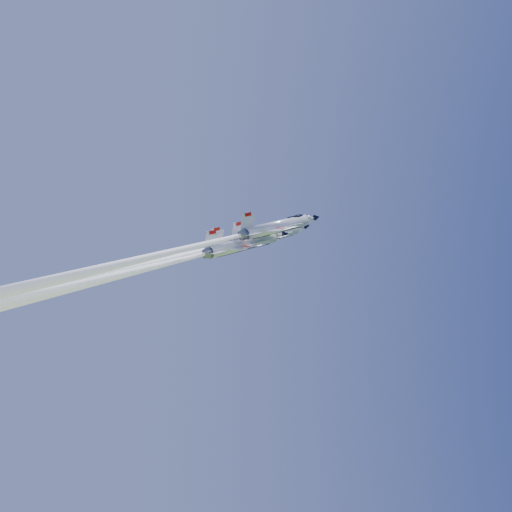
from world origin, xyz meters
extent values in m
cylinder|color=white|center=(2.95, 3.59, 103.48)|extent=(6.12, 6.86, 13.33)
cone|color=white|center=(9.99, 5.81, 106.28)|extent=(3.30, 3.30, 3.43)
cone|color=black|center=(11.62, 6.32, 106.94)|extent=(1.66, 1.66, 1.72)
cone|color=slate|center=(-3.54, 1.54, 100.90)|extent=(2.98, 2.90, 2.32)
ellipsoid|color=black|center=(7.31, 4.77, 106.00)|extent=(3.59, 2.37, 2.38)
cube|color=black|center=(5.75, 4.21, 105.67)|extent=(1.25, 0.63, 0.78)
cube|color=white|center=(1.83, 3.30, 102.76)|extent=(7.86, 11.07, 4.03)
cube|color=white|center=(4.77, 5.63, 104.49)|extent=(3.74, 2.34, 1.68)
cube|color=white|center=(5.80, 3.12, 103.88)|extent=(3.74, 2.34, 1.68)
cube|color=white|center=(-2.57, 1.87, 101.17)|extent=(4.14, 6.04, 2.16)
cube|color=white|center=(-2.75, 1.37, 102.96)|extent=(3.30, 1.98, 4.01)
cube|color=#AF1208|center=(-2.84, 0.97, 104.44)|extent=(1.42, 0.76, 1.07)
cube|color=black|center=(3.22, 3.92, 102.55)|extent=(10.17, 3.72, 4.20)
sphere|color=white|center=(-3.79, 1.46, 100.80)|extent=(1.15, 1.14, 1.12)
cone|color=white|center=(-25.20, -5.30, 92.27)|extent=(15.07, 18.23, 45.22)
cylinder|color=white|center=(-1.07, 5.27, 102.87)|extent=(5.70, 6.40, 12.43)
cone|color=white|center=(5.49, 7.34, 105.48)|extent=(3.08, 3.07, 3.20)
cone|color=black|center=(7.01, 7.82, 106.09)|extent=(1.55, 1.55, 1.61)
cone|color=slate|center=(-7.12, 3.36, 100.46)|extent=(2.78, 2.70, 2.17)
ellipsoid|color=black|center=(2.99, 6.37, 105.22)|extent=(3.35, 2.21, 2.22)
cube|color=black|center=(1.54, 5.85, 104.90)|extent=(1.17, 0.59, 0.73)
cube|color=white|center=(-2.11, 5.00, 102.19)|extent=(7.32, 10.31, 3.75)
cube|color=white|center=(0.63, 7.17, 103.81)|extent=(3.48, 2.18, 1.57)
cube|color=white|center=(1.59, 4.84, 103.24)|extent=(3.48, 2.18, 1.57)
cube|color=white|center=(-6.21, 3.67, 100.71)|extent=(3.86, 5.63, 2.02)
cube|color=white|center=(-6.38, 3.20, 102.38)|extent=(3.07, 1.85, 3.74)
cube|color=#AF1208|center=(-6.46, 2.83, 103.76)|extent=(1.32, 0.70, 1.00)
cube|color=black|center=(-0.82, 5.58, 102.00)|extent=(9.48, 3.47, 3.92)
sphere|color=white|center=(-7.35, 3.29, 100.37)|extent=(1.07, 1.06, 1.04)
cone|color=white|center=(-30.55, -4.03, 91.13)|extent=(15.93, 19.37, 48.75)
cylinder|color=white|center=(2.46, -4.51, 102.49)|extent=(5.78, 6.48, 12.59)
cone|color=white|center=(9.10, -2.41, 105.14)|extent=(3.12, 3.12, 3.24)
cone|color=black|center=(10.65, -1.93, 105.75)|extent=(1.57, 1.57, 1.63)
cone|color=slate|center=(-3.67, -6.44, 100.05)|extent=(2.82, 2.74, 2.19)
ellipsoid|color=black|center=(6.57, -3.39, 104.87)|extent=(3.39, 2.24, 2.25)
cube|color=black|center=(5.10, -3.92, 104.55)|extent=(1.18, 0.60, 0.74)
cube|color=white|center=(1.40, -4.78, 101.81)|extent=(7.42, 10.45, 3.80)
cube|color=white|center=(4.18, -2.58, 103.45)|extent=(3.53, 2.21, 1.59)
cube|color=white|center=(5.15, -4.94, 102.87)|extent=(3.53, 2.21, 1.59)
cube|color=white|center=(-2.75, -6.13, 100.31)|extent=(3.91, 5.71, 2.04)
cube|color=white|center=(-2.92, -6.61, 102.00)|extent=(3.12, 1.87, 3.79)
cube|color=#AF1208|center=(-3.01, -6.98, 103.40)|extent=(1.34, 0.71, 1.01)
cube|color=black|center=(2.71, -4.19, 101.61)|extent=(9.61, 3.51, 3.97)
sphere|color=white|center=(-3.90, -6.52, 99.96)|extent=(1.09, 1.08, 1.06)
cone|color=white|center=(-23.67, -12.75, 92.09)|extent=(13.96, 16.88, 41.75)
cylinder|color=white|center=(-3.01, -3.14, 99.47)|extent=(5.85, 6.56, 12.74)
cone|color=white|center=(3.72, -1.02, 102.14)|extent=(3.15, 3.15, 3.28)
cone|color=black|center=(5.28, -0.53, 102.76)|extent=(1.59, 1.59, 1.65)
cone|color=slate|center=(-9.21, -5.10, 97.00)|extent=(2.85, 2.77, 2.22)
ellipsoid|color=black|center=(1.16, -2.01, 101.87)|extent=(3.43, 2.27, 2.27)
cube|color=black|center=(-0.33, -2.54, 101.55)|extent=(1.19, 0.61, 0.75)
cube|color=white|center=(-4.07, -3.41, 98.77)|extent=(7.50, 10.57, 3.85)
cube|color=white|center=(-1.27, -1.19, 100.43)|extent=(3.57, 2.24, 1.61)
cube|color=white|center=(-0.28, -3.58, 99.85)|extent=(3.57, 2.24, 1.61)
cube|color=white|center=(-8.28, -4.78, 97.26)|extent=(3.96, 5.78, 2.07)
cube|color=white|center=(-8.45, -5.26, 98.96)|extent=(3.15, 1.89, 3.83)
cube|color=#AF1208|center=(-8.54, -5.64, 100.38)|extent=(1.36, 0.72, 1.03)
cube|color=black|center=(-2.75, -2.82, 98.58)|extent=(9.72, 3.55, 4.01)
sphere|color=white|center=(-9.44, -5.17, 96.90)|extent=(1.10, 1.09, 1.07)
cone|color=white|center=(-25.38, -10.20, 90.56)|extent=(11.77, 14.10, 33.97)
camera|label=1|loc=(-21.69, -91.93, 72.52)|focal=40.00mm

